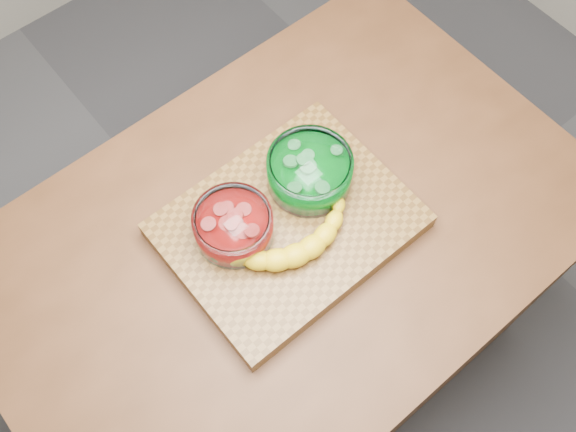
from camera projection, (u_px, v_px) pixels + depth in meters
ground at (288, 350)px, 2.05m from camera, size 3.50×3.50×0.00m
counter at (288, 304)px, 1.65m from camera, size 1.20×0.80×0.90m
cutting_board at (288, 225)px, 1.23m from camera, size 0.45×0.35×0.04m
bowl_red at (233, 226)px, 1.17m from camera, size 0.15×0.15×0.07m
bowl_green at (310, 172)px, 1.22m from camera, size 0.16×0.16×0.08m
banana at (288, 232)px, 1.18m from camera, size 0.29×0.17×0.04m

